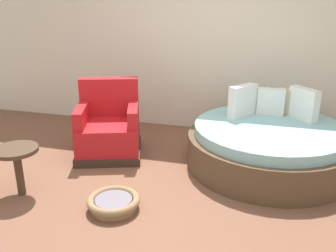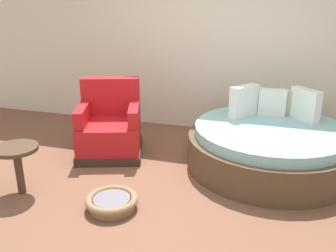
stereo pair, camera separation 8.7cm
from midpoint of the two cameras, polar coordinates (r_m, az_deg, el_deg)
name	(u,v)px [view 1 (the left image)]	position (r m, az deg, el deg)	size (l,w,h in m)	color
ground_plane	(160,195)	(3.87, -1.91, -10.73)	(8.00, 8.00, 0.02)	brown
back_wall	(202,33)	(5.46, 4.82, 14.25)	(8.00, 0.12, 2.86)	silver
round_daybed	(268,144)	(4.52, 14.89, -2.81)	(1.93, 1.93, 0.91)	brown
red_armchair	(109,129)	(4.75, -9.72, -0.48)	(1.01, 1.01, 0.94)	#38281E
pet_basket	(114,202)	(3.63, -9.18, -11.71)	(0.51, 0.51, 0.13)	#8E704C
side_table	(17,157)	(3.99, -23.14, -4.43)	(0.44, 0.44, 0.52)	#473323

